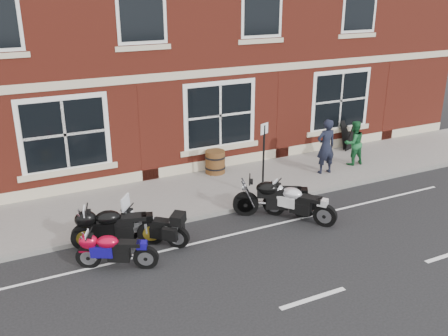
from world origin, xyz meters
The scene contains 13 objects.
ground centered at (0.00, 0.00, 0.00)m, with size 80.00×80.00×0.00m, color black.
sidewalk centered at (0.00, 3.00, 0.06)m, with size 30.00×3.00×0.12m, color slate.
kerb centered at (0.00, 1.42, 0.06)m, with size 30.00×0.16×0.12m, color slate.
moto_touring_silver centered at (-2.24, 0.71, 0.51)m, with size 1.49×1.38×1.26m.
moto_sport_red centered at (-3.32, -0.03, 0.48)m, with size 1.72×0.97×0.84m.
moto_sport_black centered at (-3.05, 0.91, 0.59)m, with size 2.22×0.77×1.02m.
moto_sport_silver centered at (1.76, 0.18, 0.54)m, with size 1.32×1.79×0.95m.
moto_naked_black centered at (1.29, 0.70, 0.60)m, with size 2.10×1.29×1.05m.
pedestrian_left centered at (4.42, 2.54, 1.04)m, with size 0.67×0.44×1.85m, color black.
pedestrian_right centered at (5.81, 2.79, 0.90)m, with size 0.76×0.59×1.55m, color #1B6030.
a_board_sign centered at (6.82, 4.20, 0.67)m, with size 0.66×0.44×1.09m, color black, non-canonical shape.
barrel_planter centered at (1.14, 4.15, 0.50)m, with size 0.69×0.69×0.76m.
parking_sign centered at (1.58, 1.77, 1.42)m, with size 0.30×0.13×2.24m.
Camera 1 is at (-5.49, -9.97, 6.12)m, focal length 40.00 mm.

